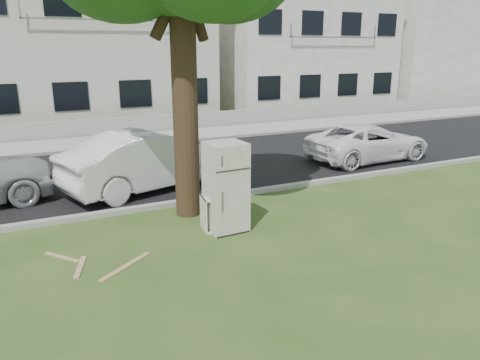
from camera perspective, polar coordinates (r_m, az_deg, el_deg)
name	(u,v)px	position (r m, az deg, el deg)	size (l,w,h in m)	color
ground	(239,239)	(9.22, -0.09, -7.18)	(120.00, 120.00, 0.00)	#2E4619
road	(154,169)	(14.58, -10.45, 1.31)	(120.00, 7.00, 0.01)	black
kerb_near	(195,203)	(11.33, -5.51, -2.77)	(120.00, 0.18, 0.12)	gray
kerb_far	(127,148)	(17.94, -13.57, 3.85)	(120.00, 0.18, 0.12)	gray
sidewalk	(119,141)	(19.34, -14.53, 4.65)	(120.00, 2.80, 0.01)	gray
low_wall	(110,126)	(20.83, -15.52, 6.32)	(120.00, 0.15, 0.70)	gray
townhouse_center	(86,45)	(25.40, -18.29, 15.40)	(11.22, 8.16, 7.44)	beige
townhouse_right	(291,50)	(29.64, 6.23, 15.47)	(10.20, 8.16, 6.84)	white
filler_right	(447,53)	(39.24, 23.97, 14.01)	(16.00, 9.00, 6.40)	beige
fridge	(226,187)	(9.38, -1.73, -0.87)	(0.75, 0.70, 1.82)	#BCB6AA
cabinet	(224,212)	(9.66, -1.97, -3.89)	(0.89, 0.55, 0.70)	beige
plank_a	(126,266)	(8.35, -13.72, -10.16)	(1.22, 0.10, 0.02)	tan
plank_b	(62,257)	(9.03, -20.88, -8.77)	(0.81, 0.08, 0.02)	tan
plank_c	(80,267)	(8.54, -18.91, -10.00)	(0.83, 0.09, 0.02)	tan
car_center	(150,160)	(12.48, -10.86, 2.44)	(1.63, 4.68, 1.54)	silver
car_right	(368,142)	(15.99, 15.36, 4.46)	(1.98, 4.29, 1.19)	white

